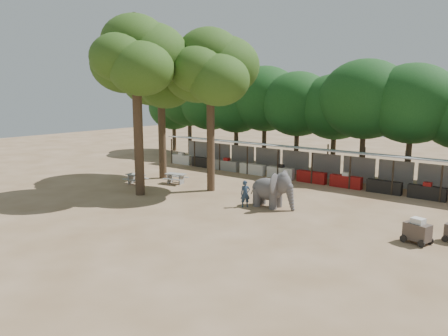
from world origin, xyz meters
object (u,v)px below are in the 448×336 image
Objects in this scene: yard_tree_center at (137,58)px; handler at (245,194)px; elephant at (273,189)px; cart_front at (417,231)px; yard_tree_back at (211,69)px; picnic_table_far at (176,177)px; yard_tree_left at (161,76)px; picnic_table_near at (136,178)px.

handler is at bearing 12.58° from yard_tree_center.
elephant is 2.09× the size of cart_front.
cart_front is at bearing -49.91° from handler.
yard_tree_back is at bearing 105.39° from handler.
elephant is 9.65m from picnic_table_far.
yard_tree_center is at bearing -59.04° from yard_tree_left.
cart_front is (20.54, -0.35, 0.10)m from picnic_table_near.
picnic_table_near is (0.26, -3.17, -7.70)m from yard_tree_left.
picnic_table_far is (2.50, -1.10, -7.69)m from yard_tree_left.
handler is 1.16× the size of cart_front.
yard_tree_left is 8.33m from picnic_table_near.
elephant is 1.70m from handler.
elephant reaches higher than handler.
yard_tree_back is 7.18× the size of picnic_table_near.
elephant reaches higher than picnic_table_near.
picnic_table_near is 0.86× the size of picnic_table_far.
picnic_table_near is at bearing -150.37° from picnic_table_far.
yard_tree_left is 7.75× the size of cart_front.
cart_front is at bearing -9.65° from yard_tree_back.
yard_tree_left reaches higher than picnic_table_far.
picnic_table_near is (-5.74, -2.17, -8.04)m from yard_tree_back.
yard_tree_left is 8.16m from picnic_table_far.
handler reaches higher than picnic_table_near.
picnic_table_near is at bearing -165.48° from cart_front.
yard_tree_left is 5.92m from yard_tree_center.
yard_tree_left is 14.16m from elephant.
yard_tree_left is 6.69× the size of handler.
yard_tree_back is at bearing -11.45° from picnic_table_far.
yard_tree_back is 10.11m from picnic_table_near.
cart_front is at bearing -3.30° from picnic_table_near.
elephant is 1.80× the size of handler.
handler is at bearing -147.02° from elephant.
picnic_table_far is (-8.19, 2.18, -0.31)m from handler.
cart_front is at bearing -20.62° from picnic_table_far.
handler is 8.48m from picnic_table_far.
cart_front is (10.11, -0.23, -0.22)m from handler.
picnic_table_far is at bearing 170.36° from elephant.
elephant is at bearing 16.50° from yard_tree_center.
elephant is at bearing -172.28° from cart_front.
elephant reaches higher than cart_front.
yard_tree_left is at bearing 143.08° from picnic_table_far.
yard_tree_back is at bearing -9.46° from yard_tree_left.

